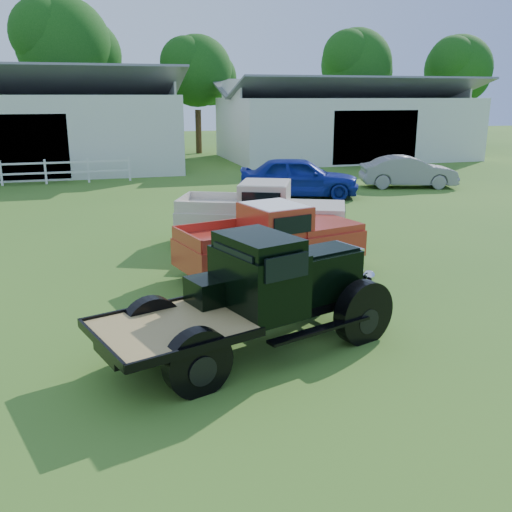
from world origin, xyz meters
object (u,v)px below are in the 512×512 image
object	(u,v)px
vintage_flatbed	(253,294)
misc_car_blue	(299,177)
white_pickup	(261,214)
misc_car_grey	(408,172)
red_pickup	(271,239)

from	to	relation	value
vintage_flatbed	misc_car_blue	size ratio (longest dim) A/B	1.00
white_pickup	misc_car_blue	xyz separation A→B (m)	(3.83, 7.26, -0.04)
white_pickup	misc_car_grey	world-z (taller)	white_pickup
misc_car_blue	misc_car_grey	world-z (taller)	misc_car_blue
white_pickup	misc_car_grey	size ratio (longest dim) A/B	1.11
white_pickup	red_pickup	bearing A→B (deg)	-77.53
vintage_flatbed	misc_car_blue	xyz separation A→B (m)	(5.99, 13.98, -0.14)
red_pickup	white_pickup	size ratio (longest dim) A/B	0.96
red_pickup	white_pickup	distance (m)	2.69
red_pickup	misc_car_blue	xyz separation A→B (m)	(4.37, 9.89, 0.00)
white_pickup	misc_car_grey	xyz separation A→B (m)	(9.70, 8.36, -0.17)
vintage_flatbed	red_pickup	xyz separation A→B (m)	(1.61, 4.09, -0.14)
red_pickup	white_pickup	world-z (taller)	white_pickup
white_pickup	misc_car_grey	bearing A→B (deg)	64.86
misc_car_blue	white_pickup	bearing A→B (deg)	170.37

